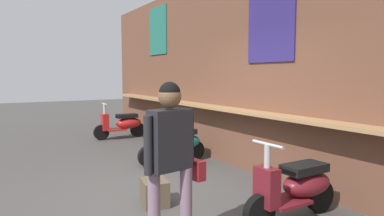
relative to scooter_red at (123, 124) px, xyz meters
The scene contains 7 objects.
ground_plane 4.75m from the scooter_red, 13.19° to the right, with size 38.89×38.89×0.00m, color #474442.
market_stall_facade 4.93m from the scooter_red, 11.46° to the left, with size 13.89×0.61×3.67m.
scooter_red is the anchor object (origin of this frame).
scooter_teal 3.08m from the scooter_red, ahead, with size 0.46×1.40×0.97m.
scooter_maroon 6.12m from the scooter_red, ahead, with size 0.46×1.40×0.97m.
shopper_with_handbag 6.26m from the scooter_red, 14.97° to the right, with size 0.33×0.65×1.64m.
merchandise_crate 5.02m from the scooter_red, 14.60° to the right, with size 0.40×0.32×0.34m, color brown.
Camera 1 is at (4.27, -1.99, 1.70)m, focal length 32.20 mm.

